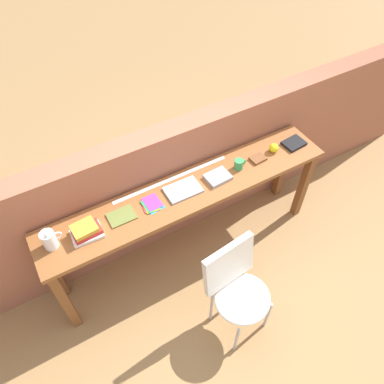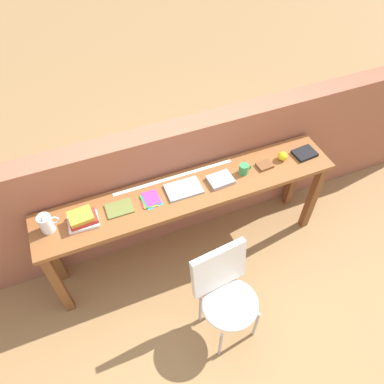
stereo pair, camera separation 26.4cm
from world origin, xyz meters
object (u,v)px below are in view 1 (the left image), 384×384
book_stack_leftmost (86,231)px  sports_ball_small (274,148)px  chair_white_moulded (237,287)px  pitcher_white (50,240)px  book_open_centre (183,190)px  pamphlet_pile_colourful (152,204)px  magazine_cycling (122,216)px  mug (239,164)px  leather_journal_brown (258,159)px  book_repair_rightmost (294,143)px

book_stack_leftmost → sports_ball_small: size_ratio=2.84×
chair_white_moulded → sports_ball_small: sports_ball_small is taller
pitcher_white → book_stack_leftmost: (0.25, -0.03, -0.03)m
book_open_centre → book_stack_leftmost: bearing=-177.5°
pamphlet_pile_colourful → sports_ball_small: size_ratio=2.18×
magazine_cycling → mug: mug is taller
chair_white_moulded → leather_journal_brown: (0.70, 0.77, 0.37)m
magazine_cycling → sports_ball_small: 1.44m
leather_journal_brown → book_repair_rightmost: size_ratio=0.68×
magazine_cycling → book_repair_rightmost: 1.65m
pitcher_white → sports_ball_small: pitcher_white is taller
chair_white_moulded → book_stack_leftmost: (-0.84, 0.75, 0.40)m
magazine_cycling → book_open_centre: size_ratio=0.71×
pitcher_white → book_repair_rightmost: pitcher_white is taller
magazine_cycling → mug: (1.06, -0.02, 0.04)m
mug → pitcher_white: bearing=179.2°
chair_white_moulded → book_repair_rightmost: book_repair_rightmost is taller
chair_white_moulded → pamphlet_pile_colourful: pamphlet_pile_colourful is taller
magazine_cycling → pamphlet_pile_colourful: pamphlet_pile_colourful is taller
leather_journal_brown → sports_ball_small: bearing=1.5°
pitcher_white → leather_journal_brown: bearing=-0.7°
book_open_centre → sports_ball_small: bearing=0.9°
mug → leather_journal_brown: (0.20, 0.00, -0.03)m
magazine_cycling → mug: size_ratio=1.85×
magazine_cycling → sports_ball_small: sports_ball_small is taller
book_stack_leftmost → mug: book_stack_leftmost is taller
book_stack_leftmost → leather_journal_brown: size_ratio=1.78×
book_stack_leftmost → sports_ball_small: 1.72m
mug → sports_ball_small: 0.38m
mug → sports_ball_small: (0.38, 0.02, -0.00)m
book_repair_rightmost → book_open_centre: bearing=174.6°
pitcher_white → mug: pitcher_white is taller
book_stack_leftmost → book_open_centre: (0.81, 0.02, -0.03)m
chair_white_moulded → sports_ball_small: size_ratio=10.95×
sports_ball_small → book_repair_rightmost: size_ratio=0.42×
pitcher_white → chair_white_moulded: bearing=-36.0°
pitcher_white → book_open_centre: 1.06m
pitcher_white → leather_journal_brown: size_ratio=1.41×
mug → pamphlet_pile_colourful: bearing=179.4°
mug → leather_journal_brown: size_ratio=0.85×
book_repair_rightmost → book_stack_leftmost: bearing=175.7°
book_stack_leftmost → magazine_cycling: 0.28m
magazine_cycling → chair_white_moulded: bearing=-54.0°
book_stack_leftmost → pitcher_white: bearing=172.3°
sports_ball_small → magazine_cycling: bearing=-180.0°
mug → sports_ball_small: bearing=2.6°
chair_white_moulded → mug: bearing=56.9°
book_open_centre → book_repair_rightmost: (1.12, -0.02, 0.00)m
pamphlet_pile_colourful → book_open_centre: (0.28, 0.01, 0.00)m
chair_white_moulded → pamphlet_pile_colourful: (-0.31, 0.77, 0.36)m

